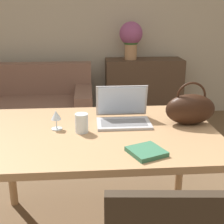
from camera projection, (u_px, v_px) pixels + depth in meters
name	position (u px, v px, depth m)	size (l,w,h in m)	color
wall_back	(87.00, 19.00, 4.22)	(10.00, 0.06, 2.70)	#BCB29E
dining_table	(99.00, 143.00, 1.92)	(1.45, 0.97, 0.77)	#A87F56
couch	(15.00, 111.00, 3.85)	(1.89, 0.91, 0.82)	#7F5B4C
sideboard	(143.00, 89.00, 4.31)	(1.03, 0.40, 0.84)	#4C3828
laptop	(123.00, 112.00, 2.04)	(0.34, 0.27, 0.23)	#ADADB2
drinking_glass	(82.00, 123.00, 1.86)	(0.08, 0.08, 0.12)	silver
wine_glass	(56.00, 117.00, 1.90)	(0.07, 0.07, 0.12)	silver
handbag	(190.00, 109.00, 1.98)	(0.32, 0.15, 0.28)	black
flower_vase	(131.00, 37.00, 4.05)	(0.30, 0.30, 0.49)	tan
book	(146.00, 152.00, 1.60)	(0.22, 0.22, 0.02)	#336B4C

